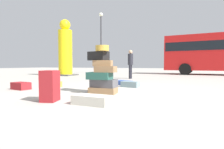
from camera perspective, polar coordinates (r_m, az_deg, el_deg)
The scene contains 11 objects.
ground_plane at distance 5.05m, azimuth 3.15°, elevation -5.94°, with size 80.00×80.00×0.00m, color #ADA89E.
suitcase_tower at distance 5.05m, azimuth -3.09°, elevation 0.37°, with size 0.91×0.64×1.31m.
suitcase_cream_upright_blue at distance 3.68m, azimuth -6.32°, elevation -7.84°, with size 0.75×0.37×0.19m, color beige.
suitcase_navy_white_trunk at distance 7.28m, azimuth 3.41°, elevation -2.55°, with size 0.72×0.42×0.16m, color #334F99.
suitcase_maroon_behind_tower at distance 4.16m, azimuth -18.76°, elevation -3.38°, with size 0.30×0.38×0.67m, color maroon.
suitcase_tan_left_side at distance 6.93m, azimuth -17.62°, elevation -2.82°, with size 0.58×0.33×0.20m, color #B28C33.
suitcase_slate_foreground_far at distance 6.49m, azimuth 5.69°, elevation -3.07°, with size 0.62×0.30×0.20m, color gray.
suitcase_maroon_right_side at distance 6.54m, azimuth -26.48°, elevation -3.19°, with size 0.58×0.36×0.23m, color maroon.
person_bearded_onlooker at distance 10.49m, azimuth 5.76°, elevation 4.00°, with size 0.30×0.34×1.63m.
yellow_dummy_statue at distance 14.01m, azimuth -14.33°, elevation 7.16°, with size 1.40×1.40×4.10m.
lamp_post at distance 17.85m, azimuth -3.43°, elevation 12.62°, with size 0.36×0.36×5.72m.
Camera 1 is at (1.61, -4.72, 0.78)m, focal length 29.38 mm.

